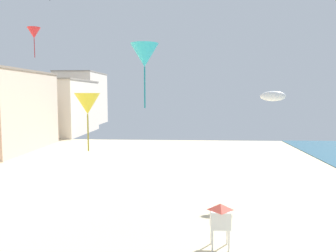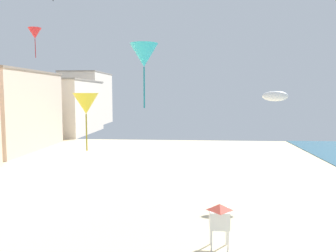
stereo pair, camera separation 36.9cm
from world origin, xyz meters
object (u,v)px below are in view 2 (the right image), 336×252
Objects in this scene: lifeguard_stand at (219,216)px; kite_white_parafoil at (275,96)px; kite_yellow_delta at (86,104)px; kite_red_delta at (35,33)px; kite_cyan_delta at (144,55)px.

lifeguard_stand is 1.14× the size of kite_white_parafoil.
kite_yellow_delta reaches higher than lifeguard_stand.
kite_white_parafoil is 19.73m from kite_red_delta.
kite_yellow_delta is (-6.65, -2.59, 6.35)m from lifeguard_stand.
lifeguard_stand is 10.03m from kite_cyan_delta.
kite_white_parafoil is (5.58, 11.56, 6.63)m from lifeguard_stand.
kite_cyan_delta is 1.31× the size of kite_yellow_delta.
kite_cyan_delta is (-9.90, -10.68, 2.38)m from kite_white_parafoil.
lifeguard_stand is at bearing -11.52° from kite_cyan_delta.
kite_white_parafoil is at bearing 77.87° from lifeguard_stand.
lifeguard_stand is 0.69× the size of kite_cyan_delta.
kite_red_delta reaches higher than lifeguard_stand.
lifeguard_stand is 1.39× the size of kite_red_delta.
kite_yellow_delta is 1.53× the size of kite_red_delta.
kite_cyan_delta reaches higher than kite_white_parafoil.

